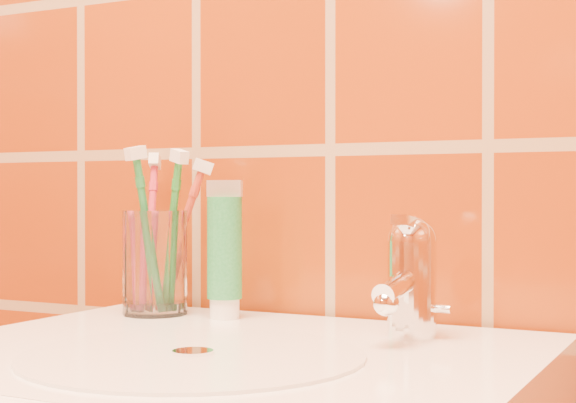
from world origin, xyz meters
The scene contains 7 objects.
glass_tumbler centered at (-0.19, 1.11, 0.91)m, with size 0.08×0.08×0.12m, color white.
toothpaste_tube centered at (-0.10, 1.12, 0.92)m, with size 0.04×0.04×0.16m.
faucet centered at (0.14, 1.09, 0.91)m, with size 0.05×0.11×0.12m.
toothbrush_0 centered at (-0.16, 1.12, 0.94)m, with size 0.06×0.04×0.20m, color #207A2C, non-canonical shape.
toothbrush_1 centered at (-0.18, 1.10, 0.95)m, with size 0.03×0.06×0.20m, color #1F7539, non-canonical shape.
toothbrush_2 centered at (-0.17, 1.14, 0.94)m, with size 0.07×0.06×0.19m, color #BA3C28, non-canonical shape.
toothbrush_3 centered at (-0.21, 1.14, 0.94)m, with size 0.05×0.08×0.20m, color #B1253E, non-canonical shape.
Camera 1 is at (0.42, 0.27, 0.99)m, focal length 55.00 mm.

